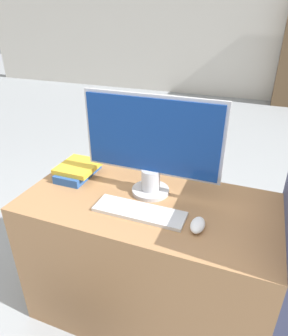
% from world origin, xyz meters
% --- Properties ---
extents(wall_back, '(12.00, 0.06, 2.80)m').
position_xyz_m(wall_back, '(0.00, 5.54, 1.40)').
color(wall_back, beige).
rests_on(wall_back, ground_plane).
extents(desk, '(1.20, 0.61, 0.75)m').
position_xyz_m(desk, '(0.00, 0.30, 0.37)').
color(desk, '#9E7047').
rests_on(desk, ground_plane).
extents(carrel_divider, '(0.07, 0.64, 1.15)m').
position_xyz_m(carrel_divider, '(0.63, 0.32, 0.58)').
color(carrel_divider, '#474C70').
rests_on(carrel_divider, ground_plane).
extents(monitor, '(0.66, 0.18, 0.49)m').
position_xyz_m(monitor, '(-0.01, 0.38, 1.01)').
color(monitor, '#B7B7BC').
rests_on(monitor, desk).
extents(keyboard, '(0.41, 0.13, 0.02)m').
position_xyz_m(keyboard, '(-0.00, 0.20, 0.76)').
color(keyboard, silver).
rests_on(keyboard, desk).
extents(mouse, '(0.06, 0.11, 0.04)m').
position_xyz_m(mouse, '(0.26, 0.18, 0.77)').
color(mouse, white).
rests_on(mouse, desk).
extents(book_stack, '(0.20, 0.25, 0.07)m').
position_xyz_m(book_stack, '(-0.44, 0.40, 0.78)').
color(book_stack, '#285199').
rests_on(book_stack, desk).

